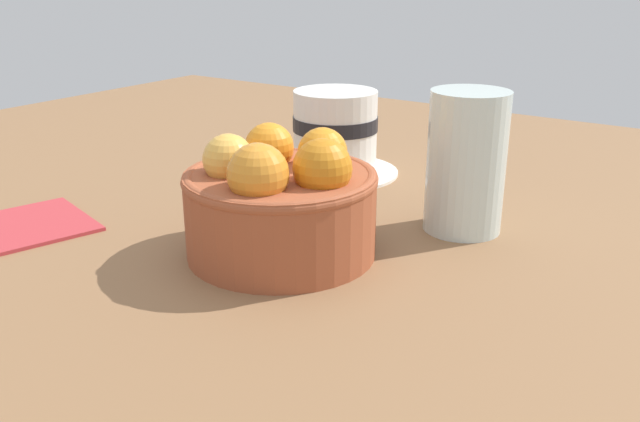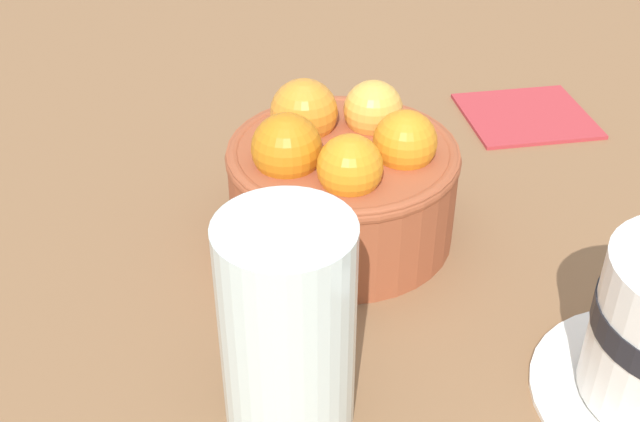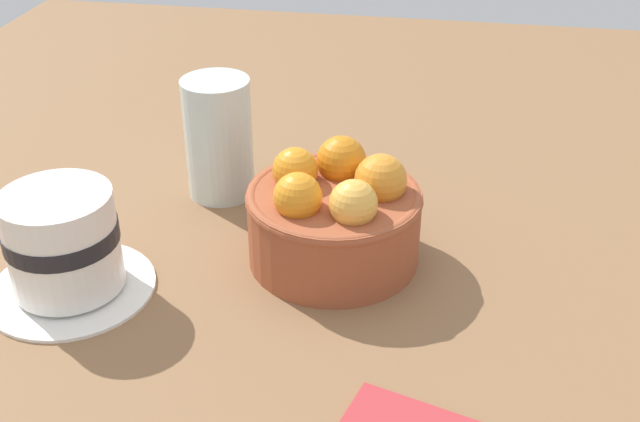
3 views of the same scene
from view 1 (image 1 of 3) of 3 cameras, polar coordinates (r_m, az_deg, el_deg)
ground_plane at (r=52.54cm, az=-3.18°, el=-5.79°), size 134.60×118.81×4.52cm
terracotta_bowl at (r=50.00cm, az=-3.31°, el=0.87°), size 14.34×14.34×9.43cm
coffee_cup at (r=69.98cm, az=1.29°, el=6.46°), size 13.13×13.13×8.63cm
water_glass at (r=55.51cm, az=12.16°, el=4.03°), size 6.30×6.30×11.43cm
folded_napkin at (r=61.42cm, az=-23.19°, el=-0.95°), size 11.95×11.42×0.60cm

